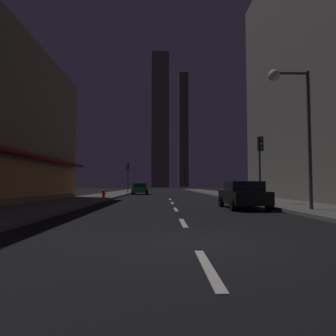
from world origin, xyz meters
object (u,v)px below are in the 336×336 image
(fire_hydrant_far_left, at_px, (104,194))
(traffic_light_near_right, at_px, (260,154))
(car_parked_far, at_px, (140,189))
(car_parked_near, at_px, (243,195))
(traffic_light_far_left, at_px, (128,171))
(street_lamp_right, at_px, (291,104))

(fire_hydrant_far_left, bearing_deg, traffic_light_near_right, -34.62)
(car_parked_far, relative_size, fire_hydrant_far_left, 6.48)
(car_parked_near, distance_m, fire_hydrant_far_left, 14.23)
(car_parked_far, xyz_separation_m, fire_hydrant_far_left, (-2.30, -12.31, -0.29))
(fire_hydrant_far_left, bearing_deg, car_parked_near, -48.10)
(traffic_light_near_right, bearing_deg, car_parked_near, -124.96)
(fire_hydrant_far_left, height_order, traffic_light_near_right, traffic_light_near_right)
(car_parked_near, height_order, traffic_light_near_right, traffic_light_near_right)
(traffic_light_far_left, height_order, street_lamp_right, street_lamp_right)
(car_parked_far, bearing_deg, traffic_light_far_left, 128.29)
(car_parked_far, bearing_deg, car_parked_near, -72.54)
(car_parked_near, distance_m, traffic_light_near_right, 4.12)
(car_parked_near, xyz_separation_m, car_parked_far, (-7.20, 22.90, 0.00))
(car_parked_far, height_order, traffic_light_near_right, traffic_light_near_right)
(car_parked_far, distance_m, traffic_light_near_right, 22.27)
(car_parked_near, bearing_deg, traffic_light_near_right, 55.04)
(traffic_light_near_right, height_order, street_lamp_right, street_lamp_right)
(car_parked_far, distance_m, street_lamp_right, 26.87)
(car_parked_far, xyz_separation_m, traffic_light_near_right, (9.10, -20.18, 2.45))
(street_lamp_right, bearing_deg, traffic_light_far_left, 111.69)
(car_parked_near, bearing_deg, car_parked_far, 107.46)
(car_parked_near, distance_m, traffic_light_far_left, 27.00)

